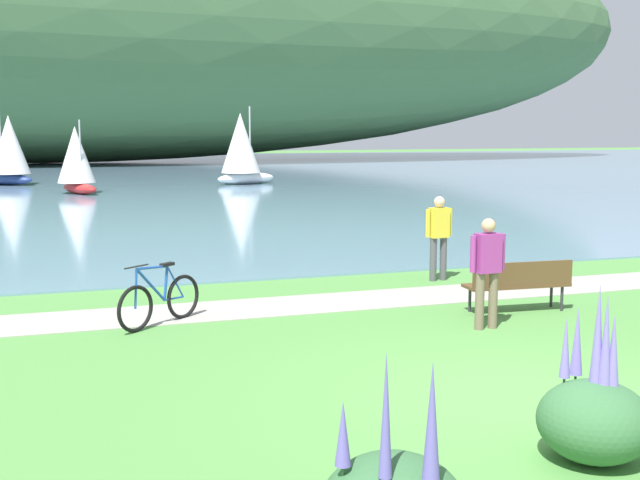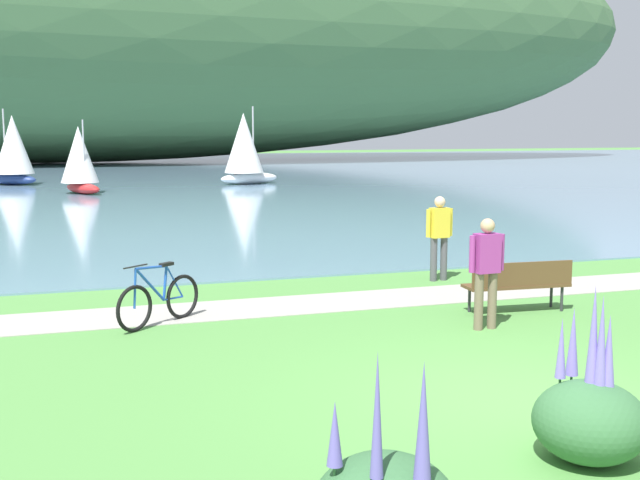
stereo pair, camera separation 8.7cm
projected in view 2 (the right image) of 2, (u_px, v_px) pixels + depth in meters
ground_plane at (511, 400)px, 9.11m from camera, size 200.00×200.00×0.00m
bay_water at (133, 174)px, 54.20m from camera, size 180.00×80.00×0.04m
distant_hillside at (40, 8)px, 68.43m from camera, size 115.40×28.00×26.45m
shoreline_path at (346, 301)px, 14.28m from camera, size 60.00×1.50×0.01m
park_bench_near_camera at (519, 282)px, 13.36m from camera, size 1.83×0.59×0.88m
bicycle_leaning_near_bench at (159, 300)px, 12.54m from camera, size 1.42×1.15×1.01m
person_at_shoreline at (439, 233)px, 16.13m from camera, size 0.61×0.26×1.71m
person_on_the_grass at (486, 266)px, 12.20m from camera, size 0.61×0.24×1.71m
echium_bush_closest_to_camera at (590, 417)px, 7.39m from camera, size 1.05×1.05×1.66m
sailboat_nearest_to_shore at (13, 149)px, 42.89m from camera, size 3.31×3.17×4.06m
sailboat_toward_hillside at (80, 159)px, 37.29m from camera, size 2.28×2.99×3.42m
sailboat_far_off at (244, 148)px, 43.54m from camera, size 3.71×2.73×4.20m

